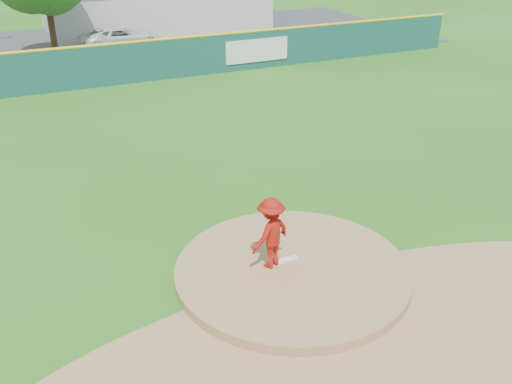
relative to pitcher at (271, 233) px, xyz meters
name	(u,v)px	position (x,y,z in m)	size (l,w,h in m)	color
ground	(292,275)	(0.43, -0.28, -1.12)	(120.00, 120.00, 0.00)	#286B19
pitchers_mound	(292,275)	(0.43, -0.28, -1.12)	(5.50, 5.50, 0.50)	#9E774C
pitching_rubber	(286,259)	(0.43, 0.02, -0.85)	(0.60, 0.15, 0.04)	white
infield_dirt_arc	(366,356)	(0.43, -3.28, -1.11)	(15.40, 15.40, 0.01)	#9E774C
parking_lot	(86,48)	(0.43, 26.72, -1.11)	(44.00, 16.00, 0.02)	#38383A
pitcher	(271,233)	(0.00, 0.00, 0.00)	(1.12, 0.64, 1.73)	#A1150D
van	(121,38)	(2.47, 25.61, -0.41)	(2.27, 4.92, 1.37)	white
pool_building_grp	(155,4)	(6.43, 31.71, 0.55)	(15.20, 8.20, 3.31)	silver
fence_banners	(114,65)	(0.31, 17.64, -0.12)	(18.83, 0.04, 1.20)	#5E0D1D
outfield_fence	(116,63)	(0.43, 17.72, -0.03)	(40.00, 0.14, 2.07)	#164A46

